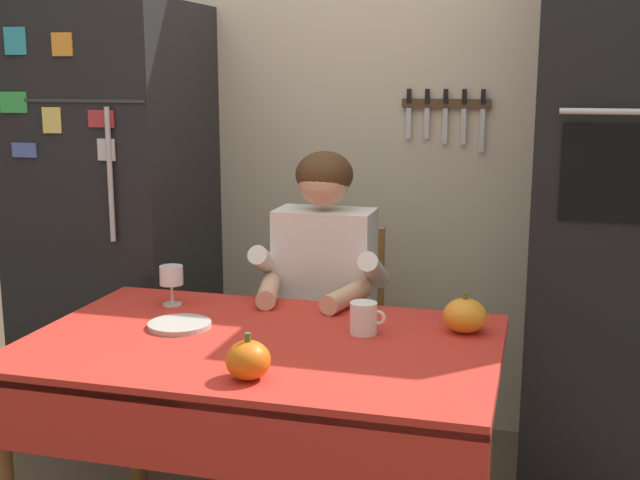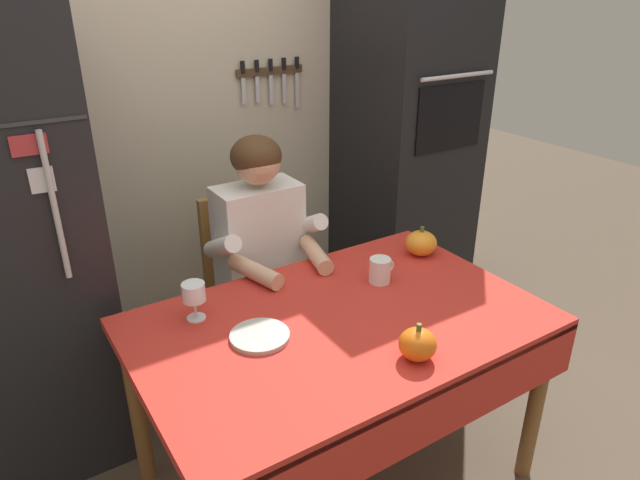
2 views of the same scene
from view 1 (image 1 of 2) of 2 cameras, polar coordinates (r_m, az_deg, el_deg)
back_wall_assembly at (r=3.53m, az=3.33°, el=7.96°), size 3.70×0.13×2.60m
refrigerator at (r=3.57m, az=-14.01°, el=1.21°), size 0.68×0.71×1.80m
wall_oven at (r=3.15m, az=20.01°, el=2.28°), size 0.60×0.64×2.10m
dining_table at (r=2.47m, az=-4.24°, el=-8.93°), size 1.40×0.90×0.74m
chair_behind_person at (r=3.23m, az=0.89°, el=-6.66°), size 0.40×0.40×0.93m
seated_person at (r=2.99m, az=0.00°, el=-3.63°), size 0.47×0.55×1.25m
coffee_mug at (r=2.50m, az=3.09°, el=-5.45°), size 0.11×0.08×0.10m
wine_glass at (r=2.83m, az=-10.32°, el=-2.57°), size 0.08×0.08×0.14m
pumpkin_large at (r=2.55m, az=10.07°, el=-5.20°), size 0.13×0.13×0.13m
pumpkin_medium at (r=2.14m, az=-5.03°, el=-8.34°), size 0.12×0.12×0.12m
serving_tray at (r=2.60m, az=-9.76°, el=-5.85°), size 0.20×0.20×0.02m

